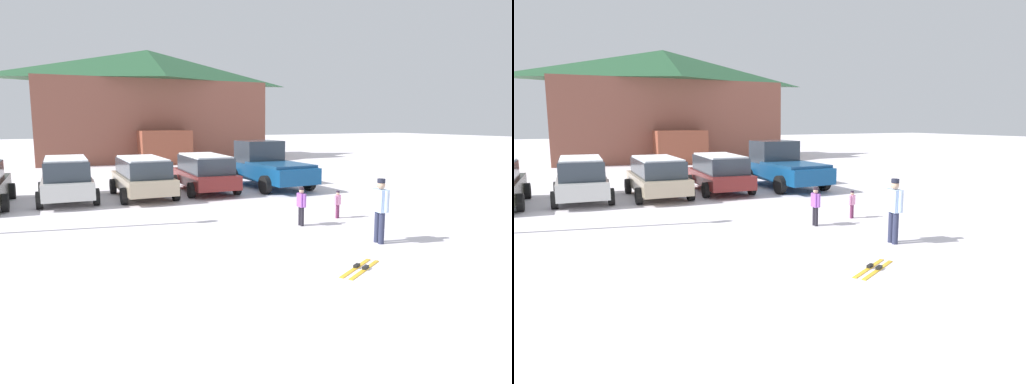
# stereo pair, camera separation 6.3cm
# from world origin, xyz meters

# --- Properties ---
(ground) EXTENTS (160.00, 160.00, 0.00)m
(ground) POSITION_xyz_m (0.00, 0.00, 0.00)
(ground) COLOR white
(ski_lodge) EXTENTS (17.83, 10.05, 8.58)m
(ski_lodge) POSITION_xyz_m (4.95, 30.66, 4.35)
(ski_lodge) COLOR brown
(ski_lodge) RESTS_ON ground
(parked_silver_wagon) EXTENTS (2.38, 4.60, 1.71)m
(parked_silver_wagon) POSITION_xyz_m (-2.99, 12.88, 0.92)
(parked_silver_wagon) COLOR beige
(parked_silver_wagon) RESTS_ON ground
(parked_beige_suv) EXTENTS (2.34, 4.69, 1.64)m
(parked_beige_suv) POSITION_xyz_m (-0.14, 12.47, 0.89)
(parked_beige_suv) COLOR tan
(parked_beige_suv) RESTS_ON ground
(parked_maroon_van) EXTENTS (2.49, 4.75, 1.64)m
(parked_maroon_van) POSITION_xyz_m (2.64, 12.67, 0.89)
(parked_maroon_van) COLOR maroon
(parked_maroon_van) RESTS_ON ground
(pickup_truck) EXTENTS (2.54, 5.34, 2.15)m
(pickup_truck) POSITION_xyz_m (5.81, 12.69, 0.99)
(pickup_truck) COLOR navy
(pickup_truck) RESTS_ON ground
(skier_child_in_pink_snowsuit) EXTENTS (0.30, 0.21, 0.89)m
(skier_child_in_pink_snowsuit) POSITION_xyz_m (4.43, 5.52, 0.50)
(skier_child_in_pink_snowsuit) COLOR #773158
(skier_child_in_pink_snowsuit) RESTS_ON ground
(skier_child_in_purple_jacket) EXTENTS (0.18, 0.43, 1.16)m
(skier_child_in_purple_jacket) POSITION_xyz_m (2.80, 5.16, 0.66)
(skier_child_in_purple_jacket) COLOR #222029
(skier_child_in_purple_jacket) RESTS_ON ground
(skier_adult_in_blue_parka) EXTENTS (0.28, 0.62, 1.67)m
(skier_adult_in_blue_parka) POSITION_xyz_m (3.51, 2.59, 0.94)
(skier_adult_in_blue_parka) COLOR #2A2F4A
(skier_adult_in_blue_parka) RESTS_ON ground
(pair_of_skis) EXTENTS (1.46, 0.96, 0.08)m
(pair_of_skis) POSITION_xyz_m (1.70, 1.17, 0.02)
(pair_of_skis) COLOR gold
(pair_of_skis) RESTS_ON ground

